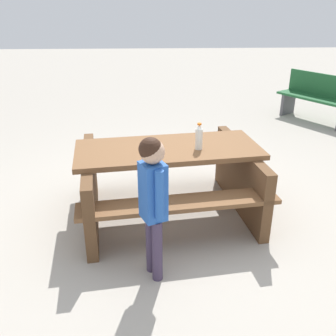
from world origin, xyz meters
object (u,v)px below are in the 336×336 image
at_px(picnic_table, 168,175).
at_px(soda_bottle, 199,137).
at_px(hotdog_tray, 150,148).
at_px(child_in_coat, 153,192).
at_px(park_bench_near, 319,97).

xyz_separation_m(picnic_table, soda_bottle, (-0.29, 0.06, 0.43)).
bearing_deg(hotdog_tray, child_in_coat, 91.32).
height_order(picnic_table, child_in_coat, child_in_coat).
distance_m(picnic_table, park_bench_near, 4.34).
height_order(hotdog_tray, park_bench_near, park_bench_near).
bearing_deg(hotdog_tray, soda_bottle, -176.60).
relative_size(child_in_coat, park_bench_near, 0.81).
bearing_deg(park_bench_near, picnic_table, 47.75).
distance_m(child_in_coat, park_bench_near, 5.19).
bearing_deg(picnic_table, park_bench_near, -132.25).
xyz_separation_m(picnic_table, park_bench_near, (-2.92, -3.21, 0.00)).
xyz_separation_m(hotdog_tray, park_bench_near, (-3.09, -3.30, -0.33)).
bearing_deg(park_bench_near, child_in_coat, 53.61).
distance_m(hotdog_tray, park_bench_near, 4.54).
bearing_deg(hotdog_tray, picnic_table, -153.00).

